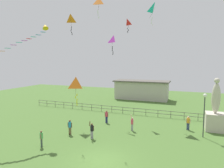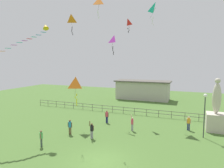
# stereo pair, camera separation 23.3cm
# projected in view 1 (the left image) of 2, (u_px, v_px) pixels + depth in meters

# --- Properties ---
(ground_plane) EXTENTS (80.00, 80.00, 0.00)m
(ground_plane) POSITION_uv_depth(u_px,v_px,m) (101.00, 161.00, 15.19)
(ground_plane) COLOR #476B2D
(statue_monument) EXTENTS (1.86, 1.86, 5.78)m
(statue_monument) POSITION_uv_depth(u_px,v_px,m) (215.00, 115.00, 21.79)
(statue_monument) COLOR beige
(statue_monument) RESTS_ON ground_plane
(lamppost) EXTENTS (0.36, 0.36, 4.41)m
(lamppost) POSITION_uv_depth(u_px,v_px,m) (204.00, 106.00, 19.66)
(lamppost) COLOR #38383D
(lamppost) RESTS_ON ground_plane
(person_0) EXTENTS (0.47, 0.29, 1.56)m
(person_0) POSITION_uv_depth(u_px,v_px,m) (70.00, 126.00, 20.61)
(person_0) COLOR brown
(person_0) RESTS_ON ground_plane
(person_1) EXTENTS (0.41, 0.43, 1.83)m
(person_1) POSITION_uv_depth(u_px,v_px,m) (92.00, 130.00, 19.50)
(person_1) COLOR #99999E
(person_1) RESTS_ON ground_plane
(person_2) EXTENTS (0.42, 0.40, 1.78)m
(person_2) POSITION_uv_depth(u_px,v_px,m) (132.00, 123.00, 21.76)
(person_2) COLOR #99999E
(person_2) RESTS_ON ground_plane
(person_3) EXTENTS (0.28, 0.41, 1.50)m
(person_3) POSITION_uv_depth(u_px,v_px,m) (41.00, 137.00, 17.65)
(person_3) COLOR #3F4C47
(person_3) RESTS_ON ground_plane
(person_4) EXTENTS (0.48, 0.29, 1.59)m
(person_4) POSITION_uv_depth(u_px,v_px,m) (107.00, 116.00, 24.56)
(person_4) COLOR navy
(person_4) RESTS_ON ground_plane
(person_5) EXTENTS (0.47, 0.29, 1.56)m
(person_5) POSITION_uv_depth(u_px,v_px,m) (188.00, 122.00, 22.03)
(person_5) COLOR navy
(person_5) RESTS_ON ground_plane
(kite_0) EXTENTS (0.89, 0.87, 2.05)m
(kite_0) POSITION_uv_depth(u_px,v_px,m) (99.00, 3.00, 20.02)
(kite_0) COLOR orange
(kite_1) EXTENTS (1.04, 0.97, 2.50)m
(kite_1) POSITION_uv_depth(u_px,v_px,m) (76.00, 84.00, 17.74)
(kite_1) COLOR orange
(kite_2) EXTENTS (0.91, 0.80, 1.77)m
(kite_2) POSITION_uv_depth(u_px,v_px,m) (127.00, 22.00, 26.16)
(kite_2) COLOR red
(kite_3) EXTENTS (1.09, 1.09, 2.52)m
(kite_3) POSITION_uv_depth(u_px,v_px,m) (70.00, 19.00, 25.35)
(kite_3) COLOR orange
(kite_4) EXTENTS (1.10, 0.86, 2.41)m
(kite_4) POSITION_uv_depth(u_px,v_px,m) (114.00, 40.00, 25.08)
(kite_4) COLOR #B22DB2
(kite_5) EXTENTS (1.27, 1.16, 2.81)m
(kite_5) POSITION_uv_depth(u_px,v_px,m) (155.00, 8.00, 25.50)
(kite_5) COLOR #19B2B2
(streamer_kite) EXTENTS (3.14, 5.50, 3.67)m
(streamer_kite) POSITION_uv_depth(u_px,v_px,m) (41.00, 29.00, 20.62)
(streamer_kite) COLOR yellow
(waterfront_railing) EXTENTS (36.02, 0.06, 0.95)m
(waterfront_railing) POSITION_uv_depth(u_px,v_px,m) (140.00, 111.00, 28.21)
(waterfront_railing) COLOR #4C4742
(waterfront_railing) RESTS_ON ground_plane
(pavilion_building) EXTENTS (10.82, 4.25, 3.76)m
(pavilion_building) POSITION_uv_depth(u_px,v_px,m) (141.00, 90.00, 40.08)
(pavilion_building) COLOR #B7B2A3
(pavilion_building) RESTS_ON ground_plane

